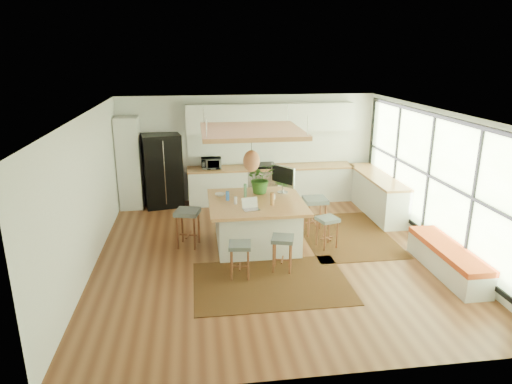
{
  "coord_description": "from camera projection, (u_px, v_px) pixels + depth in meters",
  "views": [
    {
      "loc": [
        -1.34,
        -7.9,
        3.73
      ],
      "look_at": [
        -0.2,
        0.5,
        1.1
      ],
      "focal_mm": 31.82,
      "sensor_mm": 36.0,
      "label": 1
    }
  ],
  "objects": [
    {
      "name": "ceiling_panel",
      "position": [
        251.0,
        145.0,
        8.48
      ],
      "size": [
        1.86,
        1.86,
        0.8
      ],
      "primitive_type": null,
      "color": "#9D6137",
      "rests_on": "ceiling"
    },
    {
      "name": "wall_right",
      "position": [
        436.0,
        180.0,
        8.77
      ],
      "size": [
        0.0,
        7.0,
        7.0
      ],
      "primitive_type": "plane",
      "rotation": [
        1.57,
        0.0,
        -1.57
      ],
      "color": "silver",
      "rests_on": "ground"
    },
    {
      "name": "pantry",
      "position": [
        130.0,
        163.0,
        11.05
      ],
      "size": [
        0.55,
        0.6,
        2.25
      ],
      "primitive_type": "cube",
      "color": "silver",
      "rests_on": "floor"
    },
    {
      "name": "stool_right_back",
      "position": [
        315.0,
        218.0,
        9.63
      ],
      "size": [
        0.48,
        0.48,
        0.79
      ],
      "primitive_type": null,
      "rotation": [
        0.0,
        0.0,
        1.59
      ],
      "color": "#495051",
      "rests_on": "floor"
    },
    {
      "name": "wall_left",
      "position": [
        87.0,
        194.0,
        7.93
      ],
      "size": [
        0.0,
        7.0,
        7.0
      ],
      "primitive_type": "plane",
      "rotation": [
        1.57,
        0.0,
        1.57
      ],
      "color": "silver",
      "rests_on": "ground"
    },
    {
      "name": "stool_right_front",
      "position": [
        327.0,
        230.0,
        8.94
      ],
      "size": [
        0.47,
        0.47,
        0.63
      ],
      "primitive_type": null,
      "rotation": [
        0.0,
        0.0,
        1.88
      ],
      "color": "#495051",
      "rests_on": "floor"
    },
    {
      "name": "island_bottle_1",
      "position": [
        237.0,
        199.0,
        8.67
      ],
      "size": [
        0.07,
        0.07,
        0.19
      ],
      "primitive_type": "cylinder",
      "color": "silver",
      "rests_on": "island"
    },
    {
      "name": "wall_front",
      "position": [
        322.0,
        275.0,
        5.04
      ],
      "size": [
        6.5,
        0.0,
        6.5
      ],
      "primitive_type": "plane",
      "rotation": [
        -1.57,
        0.0,
        0.0
      ],
      "color": "silver",
      "rests_on": "ground"
    },
    {
      "name": "backsplash",
      "position": [
        269.0,
        148.0,
        11.72
      ],
      "size": [
        4.2,
        0.02,
        0.8
      ],
      "primitive_type": "cube",
      "color": "white",
      "rests_on": "wall_back"
    },
    {
      "name": "wall_back",
      "position": [
        248.0,
        148.0,
        11.66
      ],
      "size": [
        6.5,
        0.0,
        6.5
      ],
      "primitive_type": "plane",
      "rotation": [
        1.57,
        0.0,
        0.0
      ],
      "color": "silver",
      "rests_on": "ground"
    },
    {
      "name": "window_bench",
      "position": [
        447.0,
        260.0,
        7.92
      ],
      "size": [
        0.52,
        2.0,
        0.5
      ],
      "primitive_type": null,
      "color": "silver",
      "rests_on": "floor"
    },
    {
      "name": "right_counter_top",
      "position": [
        378.0,
        176.0,
        10.76
      ],
      "size": [
        0.64,
        2.54,
        0.05
      ],
      "primitive_type": "cube",
      "color": "#9D6137",
      "rests_on": "right_counter_base"
    },
    {
      "name": "island_bottle_2",
      "position": [
        271.0,
        200.0,
        8.61
      ],
      "size": [
        0.07,
        0.07,
        0.19
      ],
      "primitive_type": "cylinder",
      "color": "#A46A36",
      "rests_on": "island"
    },
    {
      "name": "island_bottle_3",
      "position": [
        273.0,
        195.0,
        8.96
      ],
      "size": [
        0.07,
        0.07,
        0.19
      ],
      "primitive_type": "cylinder",
      "color": "silver",
      "rests_on": "island"
    },
    {
      "name": "microwave",
      "position": [
        211.0,
        162.0,
        11.33
      ],
      "size": [
        0.49,
        0.28,
        0.33
      ],
      "primitive_type": "imported",
      "rotation": [
        0.0,
        0.0,
        0.01
      ],
      "color": "#A5A5AA",
      "rests_on": "back_counter_top"
    },
    {
      "name": "stool_near_left",
      "position": [
        240.0,
        258.0,
        7.75
      ],
      "size": [
        0.41,
        0.41,
        0.63
      ],
      "primitive_type": null,
      "rotation": [
        0.0,
        0.0,
        -0.12
      ],
      "color": "#495051",
      "rests_on": "floor"
    },
    {
      "name": "island_bottle_0",
      "position": [
        228.0,
        196.0,
        8.89
      ],
      "size": [
        0.07,
        0.07,
        0.19
      ],
      "primitive_type": "cylinder",
      "color": "blue",
      "rests_on": "island"
    },
    {
      "name": "stool_left_side",
      "position": [
        188.0,
        229.0,
        9.0
      ],
      "size": [
        0.55,
        0.55,
        0.76
      ],
      "primitive_type": null,
      "rotation": [
        0.0,
        0.0,
        -1.83
      ],
      "color": "#495051",
      "rests_on": "floor"
    },
    {
      "name": "rug_near",
      "position": [
        271.0,
        283.0,
        7.64
      ],
      "size": [
        2.6,
        1.8,
        0.01
      ],
      "primitive_type": "cube",
      "color": "black",
      "rests_on": "floor"
    },
    {
      "name": "island_bottle_4",
      "position": [
        245.0,
        193.0,
        9.08
      ],
      "size": [
        0.07,
        0.07,
        0.19
      ],
      "primitive_type": "cylinder",
      "color": "#447153",
      "rests_on": "island"
    },
    {
      "name": "island_bowl",
      "position": [
        220.0,
        195.0,
        9.19
      ],
      "size": [
        0.23,
        0.23,
        0.05
      ],
      "primitive_type": "imported",
      "rotation": [
        0.0,
        0.0,
        -0.16
      ],
      "color": "silver",
      "rests_on": "island"
    },
    {
      "name": "stool_near_right",
      "position": [
        282.0,
        252.0,
        7.99
      ],
      "size": [
        0.47,
        0.47,
        0.64
      ],
      "primitive_type": null,
      "rotation": [
        0.0,
        0.0,
        -0.28
      ],
      "color": "#495051",
      "rests_on": "floor"
    },
    {
      "name": "back_counter_top",
      "position": [
        271.0,
        167.0,
        11.57
      ],
      "size": [
        4.24,
        0.64,
        0.05
      ],
      "primitive_type": "cube",
      "color": "#9D6137",
      "rests_on": "back_counter_base"
    },
    {
      "name": "upper_cabinets",
      "position": [
        271.0,
        118.0,
        11.33
      ],
      "size": [
        4.2,
        0.34,
        0.7
      ],
      "primitive_type": "cube",
      "color": "silver",
      "rests_on": "wall_back"
    },
    {
      "name": "fridge",
      "position": [
        163.0,
        170.0,
        11.23
      ],
      "size": [
        1.03,
        0.87,
        1.82
      ],
      "primitive_type": null,
      "rotation": [
        0.0,
        0.0,
        0.2
      ],
      "color": "black",
      "rests_on": "floor"
    },
    {
      "name": "island_plant",
      "position": [
        261.0,
        181.0,
        9.32
      ],
      "size": [
        0.69,
        0.74,
        0.49
      ],
      "primitive_type": "imported",
      "rotation": [
        0.0,
        0.0,
        0.23
      ],
      "color": "#1E4C19",
      "rests_on": "island"
    },
    {
      "name": "floor",
      "position": [
        270.0,
        254.0,
        8.75
      ],
      "size": [
        7.0,
        7.0,
        0.0
      ],
      "primitive_type": "plane",
      "color": "#582D19",
      "rests_on": "ground"
    },
    {
      "name": "island",
      "position": [
        256.0,
        223.0,
        9.03
      ],
      "size": [
        1.85,
        1.85,
        0.93
      ],
      "primitive_type": null,
      "color": "#9D6137",
      "rests_on": "floor"
    },
    {
      "name": "back_counter_base",
      "position": [
        271.0,
        185.0,
        11.7
      ],
      "size": [
        4.2,
        0.6,
        0.88
      ],
      "primitive_type": "cube",
      "color": "silver",
      "rests_on": "floor"
    },
    {
      "name": "range",
      "position": [
        261.0,
        183.0,
        11.65
      ],
      "size": [
        0.76,
        0.62,
        1.0
      ],
      "primitive_type": null,
      "color": "#A5A5AA",
      "rests_on": "floor"
    },
    {
      "name": "rug_right",
      "position": [
        345.0,
        235.0,
        9.63
      ],
      "size": [
        1.8,
        2.6,
        0.01
      ],
      "primitive_type": "cube",
      "color": "black",
      "rests_on": "floor"
    },
    {
      "name": "right_counter_base",
      "position": [
        376.0,
        195.0,
        10.89
      ],
      "size": [
        0.6,
        2.5,
        0.88
      ],
      "primitive_type": "cube",
      "color": "silver",
      "rests_on": "floor"
    },
    {
      "name": "monitor",
      "position": [
        283.0,
        181.0,
        9.32
      ],
      "size": [
        0.56,
        0.64,
        0.58
      ],
      "primitive_type": null,
      "rotation": [
        0.0,
        0.0,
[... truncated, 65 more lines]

